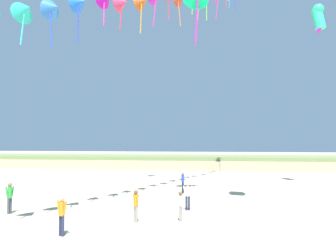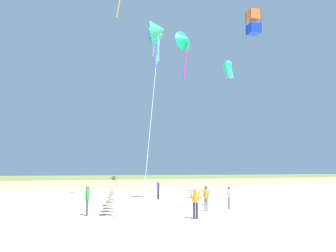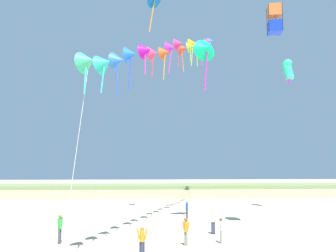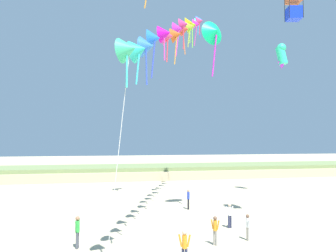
{
  "view_description": "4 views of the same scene",
  "coord_description": "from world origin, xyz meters",
  "px_view_note": "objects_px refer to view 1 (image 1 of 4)",
  "views": [
    {
      "loc": [
        3.71,
        -11.79,
        4.11
      ],
      "look_at": [
        0.03,
        12.62,
        5.14
      ],
      "focal_mm": 38.0,
      "sensor_mm": 36.0,
      "label": 1
    },
    {
      "loc": [
        -13.26,
        -14.25,
        2.58
      ],
      "look_at": [
        -0.74,
        11.11,
        6.18
      ],
      "focal_mm": 38.0,
      "sensor_mm": 36.0,
      "label": 2
    },
    {
      "loc": [
        -3.04,
        -15.58,
        4.58
      ],
      "look_at": [
        -1.45,
        8.77,
        7.43
      ],
      "focal_mm": 38.0,
      "sensor_mm": 36.0,
      "label": 3
    },
    {
      "loc": [
        -7.42,
        -13.34,
        5.93
      ],
      "look_at": [
        -2.31,
        10.38,
        6.87
      ],
      "focal_mm": 38.0,
      "sensor_mm": 36.0,
      "label": 4
    }
  ],
  "objects_px": {
    "person_near_left": "(188,194)",
    "person_far_right": "(62,213)",
    "person_near_right": "(183,181)",
    "person_far_center": "(180,204)",
    "person_mid_center": "(136,204)",
    "large_kite_outer_drift": "(318,18)",
    "person_far_left": "(10,196)"
  },
  "relations": [
    {
      "from": "person_near_left",
      "to": "person_mid_center",
      "type": "xyz_separation_m",
      "value": [
        -2.29,
        -3.52,
        -0.02
      ]
    },
    {
      "from": "person_far_center",
      "to": "large_kite_outer_drift",
      "type": "height_order",
      "value": "large_kite_outer_drift"
    },
    {
      "from": "person_far_left",
      "to": "person_far_center",
      "type": "height_order",
      "value": "person_far_left"
    },
    {
      "from": "person_near_left",
      "to": "person_far_left",
      "type": "relative_size",
      "value": 0.94
    },
    {
      "from": "person_far_right",
      "to": "large_kite_outer_drift",
      "type": "xyz_separation_m",
      "value": [
        15.34,
        17.72,
        13.9
      ]
    },
    {
      "from": "person_near_right",
      "to": "person_far_right",
      "type": "relative_size",
      "value": 0.99
    },
    {
      "from": "person_far_right",
      "to": "person_far_center",
      "type": "relative_size",
      "value": 1.13
    },
    {
      "from": "person_near_left",
      "to": "person_far_right",
      "type": "xyz_separation_m",
      "value": [
        -4.86,
        -6.48,
        0.05
      ]
    },
    {
      "from": "person_near_right",
      "to": "person_far_left",
      "type": "bearing_deg",
      "value": -133.68
    },
    {
      "from": "person_near_right",
      "to": "person_far_center",
      "type": "distance_m",
      "value": 9.78
    },
    {
      "from": "large_kite_outer_drift",
      "to": "person_near_left",
      "type": "bearing_deg",
      "value": -133.03
    },
    {
      "from": "person_near_left",
      "to": "person_far_center",
      "type": "bearing_deg",
      "value": -91.63
    },
    {
      "from": "person_near_right",
      "to": "person_far_left",
      "type": "xyz_separation_m",
      "value": [
        -8.82,
        -9.24,
        0.03
      ]
    },
    {
      "from": "person_near_left",
      "to": "person_near_right",
      "type": "bearing_deg",
      "value": 98.61
    },
    {
      "from": "person_near_left",
      "to": "person_far_center",
      "type": "distance_m",
      "value": 3.0
    },
    {
      "from": "person_near_left",
      "to": "large_kite_outer_drift",
      "type": "bearing_deg",
      "value": 46.97
    },
    {
      "from": "person_far_left",
      "to": "large_kite_outer_drift",
      "type": "height_order",
      "value": "large_kite_outer_drift"
    },
    {
      "from": "person_mid_center",
      "to": "person_far_center",
      "type": "relative_size",
      "value": 1.06
    },
    {
      "from": "person_near_left",
      "to": "person_mid_center",
      "type": "relative_size",
      "value": 1.02
    },
    {
      "from": "person_near_right",
      "to": "person_far_center",
      "type": "relative_size",
      "value": 1.12
    },
    {
      "from": "person_near_left",
      "to": "large_kite_outer_drift",
      "type": "height_order",
      "value": "large_kite_outer_drift"
    },
    {
      "from": "person_near_left",
      "to": "person_far_left",
      "type": "xyz_separation_m",
      "value": [
        -9.84,
        -2.5,
        0.06
      ]
    },
    {
      "from": "person_near_left",
      "to": "person_far_center",
      "type": "relative_size",
      "value": 1.08
    },
    {
      "from": "person_far_right",
      "to": "person_near_right",
      "type": "bearing_deg",
      "value": 73.82
    },
    {
      "from": "person_near_right",
      "to": "person_far_left",
      "type": "relative_size",
      "value": 0.97
    },
    {
      "from": "person_near_left",
      "to": "person_far_right",
      "type": "height_order",
      "value": "person_far_right"
    },
    {
      "from": "person_near_left",
      "to": "person_mid_center",
      "type": "height_order",
      "value": "person_near_left"
    },
    {
      "from": "person_far_right",
      "to": "person_mid_center",
      "type": "bearing_deg",
      "value": 49.11
    },
    {
      "from": "person_near_right",
      "to": "person_far_center",
      "type": "bearing_deg",
      "value": -84.52
    },
    {
      "from": "person_near_right",
      "to": "person_far_left",
      "type": "height_order",
      "value": "person_far_left"
    },
    {
      "from": "person_near_left",
      "to": "person_far_left",
      "type": "height_order",
      "value": "person_far_left"
    },
    {
      "from": "person_near_right",
      "to": "person_near_left",
      "type": "bearing_deg",
      "value": -81.39
    }
  ]
}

